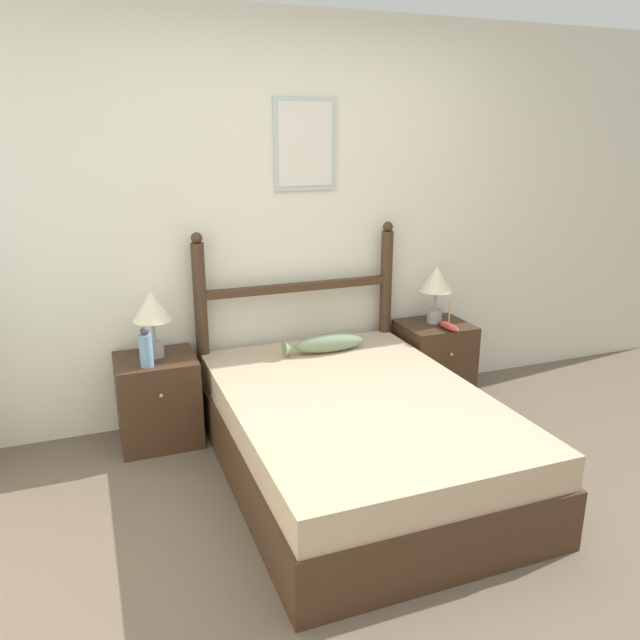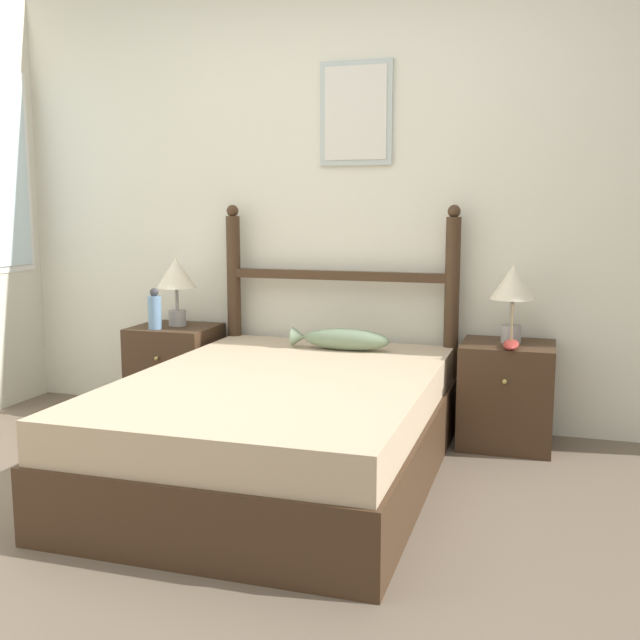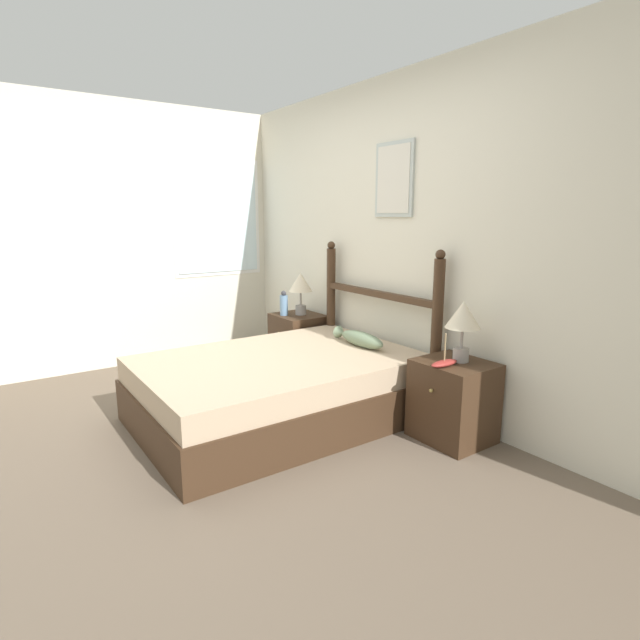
{
  "view_description": "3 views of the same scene",
  "coord_description": "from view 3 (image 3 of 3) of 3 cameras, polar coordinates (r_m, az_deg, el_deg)",
  "views": [
    {
      "loc": [
        -1.32,
        -2.14,
        1.84
      ],
      "look_at": [
        -0.08,
        1.11,
        0.78
      ],
      "focal_mm": 35.0,
      "sensor_mm": 36.0,
      "label": 1
    },
    {
      "loc": [
        1.11,
        -2.46,
        1.24
      ],
      "look_at": [
        0.05,
        0.99,
        0.69
      ],
      "focal_mm": 42.0,
      "sensor_mm": 36.0,
      "label": 2
    },
    {
      "loc": [
        2.99,
        -1.08,
        1.49
      ],
      "look_at": [
        -0.08,
        1.07,
        0.7
      ],
      "focal_mm": 28.0,
      "sensor_mm": 36.0,
      "label": 3
    }
  ],
  "objects": [
    {
      "name": "ground_plane",
      "position": [
        3.51,
        -14.12,
        -13.57
      ],
      "size": [
        16.0,
        16.0,
        0.0
      ],
      "primitive_type": "plane",
      "color": "brown"
    },
    {
      "name": "bottle",
      "position": [
        4.78,
        -4.15,
        1.82
      ],
      "size": [
        0.08,
        0.08,
        0.24
      ],
      "color": "#668CB2",
      "rests_on": "nightstand_left"
    },
    {
      "name": "table_lamp_right",
      "position": [
        3.36,
        16.03,
        0.16
      ],
      "size": [
        0.23,
        0.23,
        0.4
      ],
      "color": "gray",
      "rests_on": "nightstand_right"
    },
    {
      "name": "fish_pillow",
      "position": [
        3.93,
        4.55,
        -2.13
      ],
      "size": [
        0.54,
        0.13,
        0.12
      ],
      "color": "gray",
      "rests_on": "bed"
    },
    {
      "name": "nightstand_left",
      "position": [
        4.88,
        -2.47,
        -2.5
      ],
      "size": [
        0.47,
        0.45,
        0.54
      ],
      "color": "#3D2819",
      "rests_on": "ground_plane"
    },
    {
      "name": "headboard",
      "position": [
        4.14,
        6.55,
        0.35
      ],
      "size": [
        1.37,
        0.08,
        1.25
      ],
      "color": "#3D2819",
      "rests_on": "ground_plane"
    },
    {
      "name": "wall_back",
      "position": [
        4.1,
        8.3,
        8.88
      ],
      "size": [
        6.4,
        0.08,
        2.55
      ],
      "color": "beige",
      "rests_on": "ground_plane"
    },
    {
      "name": "model_boat",
      "position": [
        3.29,
        14.01,
        -4.77
      ],
      "size": [
        0.08,
        0.22,
        0.22
      ],
      "color": "maroon",
      "rests_on": "nightstand_right"
    },
    {
      "name": "bed",
      "position": [
        3.71,
        -4.72,
        -7.81
      ],
      "size": [
        1.37,
        1.97,
        0.48
      ],
      "color": "#3D2819",
      "rests_on": "ground_plane"
    },
    {
      "name": "wall_left",
      "position": [
        5.24,
        -23.12,
        8.72
      ],
      "size": [
        0.08,
        6.4,
        2.55
      ],
      "color": "beige",
      "rests_on": "ground_plane"
    },
    {
      "name": "nightstand_right",
      "position": [
        3.49,
        14.99,
        -8.91
      ],
      "size": [
        0.47,
        0.45,
        0.54
      ],
      "color": "#3D2819",
      "rests_on": "ground_plane"
    },
    {
      "name": "table_lamp_left",
      "position": [
        4.78,
        -2.24,
        4.03
      ],
      "size": [
        0.23,
        0.23,
        0.4
      ],
      "color": "gray",
      "rests_on": "nightstand_left"
    }
  ]
}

